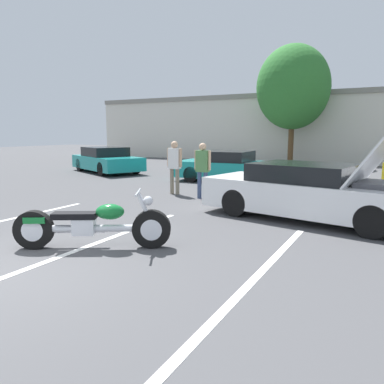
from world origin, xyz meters
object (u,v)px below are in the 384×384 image
show_car_hood_open (312,192)px  parked_car_left_row (107,160)px  tree_background (293,87)px  motorcycle (92,225)px  spectator_by_show_car (175,163)px  spectator_near_motorcycle (203,166)px  parked_car_mid_left_row (229,167)px

show_car_hood_open → parked_car_left_row: (-10.59, 5.46, -0.04)m
tree_background → parked_car_left_row: size_ratio=1.48×
motorcycle → spectator_by_show_car: spectator_by_show_car is taller
spectator_by_show_car → show_car_hood_open: bearing=-18.8°
motorcycle → spectator_near_motorcycle: spectator_near_motorcycle is taller
spectator_by_show_car → parked_car_left_row: bearing=147.4°
parked_car_left_row → parked_car_mid_left_row: bearing=21.8°
show_car_hood_open → spectator_near_motorcycle: 3.52m
show_car_hood_open → parked_car_left_row: show_car_hood_open is taller
parked_car_left_row → spectator_by_show_car: spectator_by_show_car is taller
tree_background → parked_car_left_row: 11.62m
spectator_near_motorcycle → parked_car_mid_left_row: bearing=101.6°
parked_car_mid_left_row → spectator_near_motorcycle: (0.80, -3.90, 0.38)m
tree_background → spectator_near_motorcycle: tree_background is taller
parked_car_left_row → show_car_hood_open: bearing=-2.4°
motorcycle → show_car_hood_open: 4.76m
parked_car_mid_left_row → spectator_by_show_car: size_ratio=2.54×
motorcycle → show_car_hood_open: size_ratio=0.47×
parked_car_left_row → spectator_by_show_car: (6.19, -3.96, 0.40)m
show_car_hood_open → spectator_near_motorcycle: size_ratio=3.07×
show_car_hood_open → parked_car_mid_left_row: show_car_hood_open is taller
parked_car_mid_left_row → spectator_by_show_car: spectator_by_show_car is taller
tree_background → parked_car_mid_left_row: bearing=-91.0°
show_car_hood_open → spectator_near_motorcycle: (-3.29, 1.21, 0.34)m
show_car_hood_open → parked_car_mid_left_row: (-4.09, 5.12, -0.04)m
tree_background → parked_car_mid_left_row: 9.85m
spectator_by_show_car → motorcycle: bearing=-73.1°
show_car_hood_open → spectator_by_show_car: bearing=171.6°
motorcycle → spectator_near_motorcycle: bearing=65.8°
spectator_near_motorcycle → spectator_by_show_car: size_ratio=0.98×
motorcycle → spectator_by_show_car: 5.63m
motorcycle → parked_car_left_row: 12.16m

